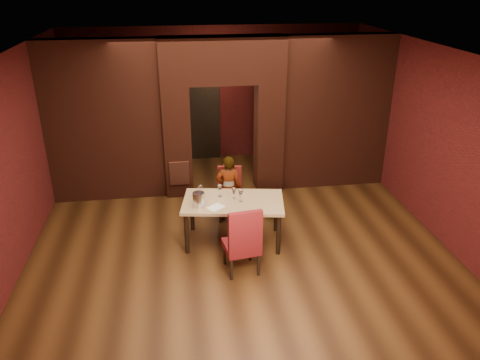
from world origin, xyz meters
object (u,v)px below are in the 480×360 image
object	(u,v)px
water_bottle	(201,192)
potted_plant	(269,206)
chair_far	(230,194)
wine_glass_b	(234,193)
wine_bucket	(199,199)
wine_glass_a	(220,191)
dining_table	(233,221)
chair_near	(241,238)
person_seated	(228,189)
wine_glass_c	(241,196)

from	to	relation	value
water_bottle	potted_plant	xyz separation A→B (m)	(1.34, 0.68, -0.72)
chair_far	wine_glass_b	xyz separation A→B (m)	(-0.02, -0.78, 0.39)
wine_bucket	wine_glass_a	bearing A→B (deg)	39.43
water_bottle	wine_bucket	bearing A→B (deg)	-100.28
water_bottle	dining_table	bearing A→B (deg)	-15.09
dining_table	wine_glass_a	size ratio (longest dim) A/B	8.11
wine_glass_a	wine_glass_b	xyz separation A→B (m)	(0.23, -0.11, -0.01)
chair_near	potted_plant	distance (m)	1.90
person_seated	water_bottle	bearing A→B (deg)	55.32
wine_glass_c	water_bottle	xyz separation A→B (m)	(-0.66, 0.19, 0.03)
person_seated	potted_plant	xyz separation A→B (m)	(0.79, 0.03, -0.44)
wine_glass_c	potted_plant	xyz separation A→B (m)	(0.68, 0.87, -0.69)
wine_glass_c	person_seated	bearing A→B (deg)	97.57
wine_glass_b	water_bottle	distance (m)	0.57
dining_table	wine_glass_c	distance (m)	0.52
person_seated	wine_glass_a	size ratio (longest dim) A/B	6.21
water_bottle	person_seated	bearing A→B (deg)	49.70
person_seated	wine_glass_b	bearing A→B (deg)	96.54
wine_glass_c	chair_far	bearing A→B (deg)	94.87
wine_glass_a	wine_bucket	world-z (taller)	wine_bucket
chair_far	potted_plant	size ratio (longest dim) A/B	2.42
wine_glass_a	dining_table	bearing A→B (deg)	-43.81
wine_glass_b	chair_far	bearing A→B (deg)	88.36
chair_near	wine_bucket	size ratio (longest dim) A/B	4.72
person_seated	water_bottle	world-z (taller)	person_seated
wine_glass_b	wine_glass_c	xyz separation A→B (m)	(0.10, -0.13, 0.01)
dining_table	wine_glass_b	xyz separation A→B (m)	(0.02, 0.08, 0.49)
dining_table	chair_near	size ratio (longest dim) A/B	1.48
person_seated	wine_glass_b	world-z (taller)	person_seated
dining_table	wine_glass_b	distance (m)	0.49
chair_far	wine_glass_b	size ratio (longest dim) A/B	5.36
wine_glass_c	wine_glass_a	bearing A→B (deg)	143.64
wine_glass_c	wine_bucket	world-z (taller)	wine_bucket
wine_glass_a	wine_glass_c	size ratio (longest dim) A/B	0.98
chair_far	wine_glass_a	xyz separation A→B (m)	(-0.25, -0.67, 0.40)
person_seated	potted_plant	bearing A→B (deg)	-171.92
wine_glass_a	water_bottle	size ratio (longest dim) A/B	0.77
dining_table	person_seated	world-z (taller)	person_seated
person_seated	water_bottle	distance (m)	0.89
water_bottle	potted_plant	size ratio (longest dim) A/B	0.66
chair_far	chair_near	xyz separation A→B (m)	(-0.03, -1.73, 0.08)
chair_far	wine_glass_a	bearing A→B (deg)	-103.91
chair_near	wine_glass_a	xyz separation A→B (m)	(-0.22, 1.06, 0.32)
chair_far	potted_plant	bearing A→B (deg)	3.50
wine_bucket	water_bottle	bearing A→B (deg)	79.72
chair_far	chair_near	world-z (taller)	chair_near
chair_near	wine_glass_c	distance (m)	0.89
wine_glass_a	wine_glass_b	distance (m)	0.25
chair_far	water_bottle	world-z (taller)	water_bottle
chair_near	wine_glass_b	size ratio (longest dim) A/B	6.19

